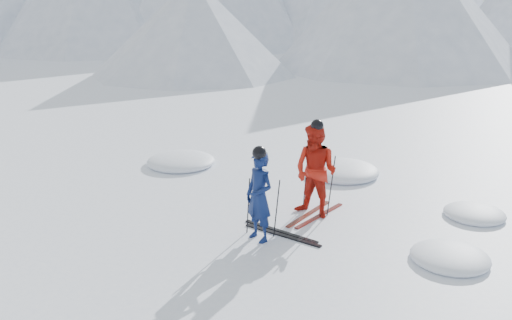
% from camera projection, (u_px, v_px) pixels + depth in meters
% --- Properties ---
extents(ground, '(160.00, 160.00, 0.00)m').
position_uv_depth(ground, '(334.00, 233.00, 10.57)').
color(ground, white).
rests_on(ground, ground).
extents(skier_blue, '(0.75, 0.64, 1.73)m').
position_uv_depth(skier_blue, '(259.00, 197.00, 10.04)').
color(skier_blue, '#0C1B4B').
rests_on(skier_blue, ground).
extents(skier_red, '(1.09, 0.93, 1.96)m').
position_uv_depth(skier_red, '(316.00, 171.00, 11.12)').
color(skier_red, '#B71B0E').
rests_on(skier_red, ground).
extents(pole_blue_left, '(0.12, 0.08, 1.15)m').
position_uv_depth(pole_blue_left, '(248.00, 206.00, 10.37)').
color(pole_blue_left, black).
rests_on(pole_blue_left, ground).
extents(pole_blue_right, '(0.12, 0.07, 1.15)m').
position_uv_depth(pole_blue_right, '(277.00, 209.00, 10.24)').
color(pole_blue_right, black).
rests_on(pole_blue_right, ground).
extents(pole_red_left, '(0.13, 0.10, 1.30)m').
position_uv_depth(pole_red_left, '(306.00, 181.00, 11.55)').
color(pole_red_left, black).
rests_on(pole_red_left, ground).
extents(pole_red_right, '(0.13, 0.09, 1.30)m').
position_uv_depth(pole_red_right, '(331.00, 186.00, 11.22)').
color(pole_red_right, black).
rests_on(pole_red_right, ground).
extents(ski_worn_left, '(0.40, 1.69, 0.03)m').
position_uv_depth(ski_worn_left, '(309.00, 214.00, 11.45)').
color(ski_worn_left, black).
rests_on(ski_worn_left, ground).
extents(ski_worn_right, '(0.51, 1.67, 0.03)m').
position_uv_depth(ski_worn_right, '(320.00, 216.00, 11.35)').
color(ski_worn_right, black).
rests_on(ski_worn_right, ground).
extents(ski_loose_a, '(1.68, 0.46, 0.03)m').
position_uv_depth(ski_loose_a, '(280.00, 231.00, 10.60)').
color(ski_loose_a, black).
rests_on(ski_loose_a, ground).
extents(ski_loose_b, '(1.69, 0.41, 0.03)m').
position_uv_depth(ski_loose_b, '(282.00, 235.00, 10.42)').
color(ski_loose_b, black).
rests_on(ski_loose_b, ground).
extents(snow_lumps, '(9.11, 5.47, 0.42)m').
position_uv_depth(snow_lumps, '(302.00, 183.00, 13.37)').
color(snow_lumps, white).
rests_on(snow_lumps, ground).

